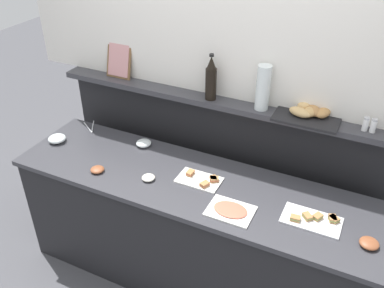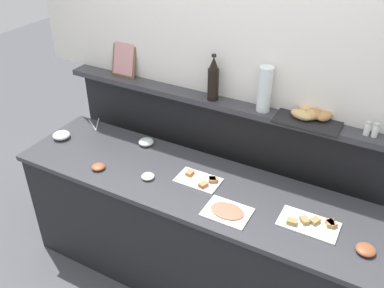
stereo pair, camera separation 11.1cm
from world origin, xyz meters
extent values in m
plane|color=#4C4C51|center=(0.00, 0.60, 0.00)|extent=(12.00, 12.00, 0.00)
cube|color=black|center=(0.00, 0.00, 0.43)|extent=(2.40, 0.63, 0.86)
cube|color=#38383D|center=(0.00, 0.00, 0.88)|extent=(2.44, 0.67, 0.03)
cube|color=black|center=(0.00, 0.52, 0.62)|extent=(2.49, 0.08, 1.24)
cube|color=#38383D|center=(0.00, 0.47, 1.26)|extent=(2.49, 0.22, 0.04)
cube|color=white|center=(0.04, 0.03, 0.90)|extent=(0.28, 0.17, 0.01)
cube|color=#AD7A47|center=(0.13, 0.06, 0.91)|extent=(0.07, 0.06, 0.01)
cube|color=#B24738|center=(0.13, 0.06, 0.92)|extent=(0.07, 0.06, 0.01)
cube|color=#AD7A47|center=(0.13, 0.06, 0.93)|extent=(0.07, 0.06, 0.01)
cube|color=#AD7A47|center=(0.13, 0.06, 0.91)|extent=(0.06, 0.07, 0.01)
cube|color=#B24738|center=(0.13, 0.06, 0.92)|extent=(0.06, 0.07, 0.01)
cube|color=#AD7A47|center=(0.13, 0.06, 0.93)|extent=(0.06, 0.07, 0.01)
cube|color=#AD7A47|center=(-0.03, 0.05, 0.91)|extent=(0.04, 0.06, 0.01)
cube|color=#B24738|center=(-0.03, 0.05, 0.92)|extent=(0.04, 0.06, 0.01)
cube|color=#AD7A47|center=(-0.03, 0.05, 0.93)|extent=(0.04, 0.06, 0.01)
cube|color=#AD7A47|center=(0.10, -0.02, 0.91)|extent=(0.06, 0.07, 0.01)
cube|color=#B24738|center=(0.10, -0.02, 0.92)|extent=(0.06, 0.07, 0.01)
cube|color=#AD7A47|center=(0.10, -0.02, 0.93)|extent=(0.06, 0.07, 0.01)
cube|color=silver|center=(0.77, -0.03, 0.90)|extent=(0.33, 0.19, 0.01)
cube|color=#AD7A47|center=(0.69, -0.08, 0.91)|extent=(0.06, 0.04, 0.01)
cube|color=#66994C|center=(0.69, -0.08, 0.92)|extent=(0.06, 0.04, 0.01)
cube|color=#AD7A47|center=(0.69, -0.08, 0.93)|extent=(0.06, 0.04, 0.01)
cube|color=#AD7A47|center=(0.88, 0.01, 0.91)|extent=(0.06, 0.07, 0.01)
cube|color=#66994C|center=(0.88, 0.01, 0.92)|extent=(0.06, 0.07, 0.01)
cube|color=#AD7A47|center=(0.88, 0.01, 0.93)|extent=(0.06, 0.07, 0.01)
cube|color=#AD7A47|center=(0.89, 0.01, 0.91)|extent=(0.07, 0.06, 0.01)
cube|color=#66994C|center=(0.89, 0.01, 0.92)|extent=(0.07, 0.06, 0.01)
cube|color=#AD7A47|center=(0.89, 0.01, 0.93)|extent=(0.07, 0.06, 0.01)
cube|color=#AD7A47|center=(0.75, -0.03, 0.91)|extent=(0.07, 0.07, 0.01)
cube|color=#66994C|center=(0.75, -0.03, 0.92)|extent=(0.07, 0.07, 0.01)
cube|color=#AD7A47|center=(0.75, -0.03, 0.93)|extent=(0.07, 0.07, 0.01)
cube|color=#AD7A47|center=(0.80, -0.01, 0.91)|extent=(0.06, 0.07, 0.01)
cube|color=#66994C|center=(0.80, -0.01, 0.92)|extent=(0.06, 0.07, 0.01)
cube|color=#AD7A47|center=(0.80, -0.01, 0.93)|extent=(0.06, 0.07, 0.01)
cube|color=white|center=(0.33, -0.16, 0.90)|extent=(0.27, 0.20, 0.01)
ellipsoid|color=#D1664C|center=(0.33, -0.16, 0.91)|extent=(0.20, 0.14, 0.01)
ellipsoid|color=silver|center=(-1.10, 0.00, 0.92)|extent=(0.13, 0.13, 0.05)
ellipsoid|color=#599959|center=(-1.10, 0.00, 0.91)|extent=(0.10, 0.10, 0.03)
ellipsoid|color=silver|center=(-0.50, 0.23, 0.92)|extent=(0.11, 0.11, 0.04)
ellipsoid|color=white|center=(-0.50, 0.23, 0.91)|extent=(0.09, 0.09, 0.03)
ellipsoid|color=brown|center=(1.09, -0.09, 0.91)|extent=(0.10, 0.10, 0.04)
ellipsoid|color=silver|center=(-0.26, -0.11, 0.91)|extent=(0.09, 0.09, 0.03)
ellipsoid|color=brown|center=(-0.61, -0.18, 0.91)|extent=(0.09, 0.09, 0.03)
cylinder|color=#B7BABF|center=(-1.02, 0.26, 0.90)|extent=(0.16, 0.11, 0.01)
cylinder|color=#B7BABF|center=(-1.00, 0.29, 0.90)|extent=(0.11, 0.16, 0.01)
sphere|color=#B7BABF|center=(-0.95, 0.21, 0.90)|extent=(0.01, 0.01, 0.01)
cylinder|color=black|center=(-0.06, 0.43, 1.39)|extent=(0.08, 0.08, 0.22)
cone|color=black|center=(-0.06, 0.43, 1.54)|extent=(0.06, 0.06, 0.08)
cylinder|color=black|center=(-0.06, 0.43, 1.59)|extent=(0.03, 0.03, 0.02)
cylinder|color=white|center=(0.92, 0.44, 1.32)|extent=(0.03, 0.03, 0.08)
cylinder|color=#B7BABF|center=(0.92, 0.44, 1.36)|extent=(0.03, 0.03, 0.01)
cylinder|color=white|center=(0.97, 0.44, 1.32)|extent=(0.03, 0.03, 0.08)
cylinder|color=#B7BABF|center=(0.97, 0.44, 1.36)|extent=(0.03, 0.03, 0.01)
cube|color=black|center=(0.59, 0.44, 1.29)|extent=(0.40, 0.26, 0.02)
ellipsoid|color=tan|center=(0.54, 0.42, 1.33)|extent=(0.16, 0.12, 0.05)
ellipsoid|color=tan|center=(0.60, 0.45, 1.33)|extent=(0.11, 0.14, 0.06)
ellipsoid|color=tan|center=(0.55, 0.51, 1.33)|extent=(0.14, 0.14, 0.06)
ellipsoid|color=#AD7A47|center=(0.61, 0.47, 1.33)|extent=(0.14, 0.14, 0.06)
ellipsoid|color=#B7844C|center=(0.67, 0.47, 1.33)|extent=(0.11, 0.14, 0.05)
cube|color=brown|center=(-0.82, 0.48, 1.41)|extent=(0.20, 0.08, 0.26)
cube|color=#CC8C8C|center=(-0.82, 0.47, 1.41)|extent=(0.17, 0.06, 0.23)
cylinder|color=silver|center=(0.29, 0.44, 1.43)|extent=(0.09, 0.09, 0.30)
camera|label=1|loc=(0.94, -1.94, 2.55)|focal=39.33mm
camera|label=2|loc=(1.04, -1.88, 2.55)|focal=39.33mm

